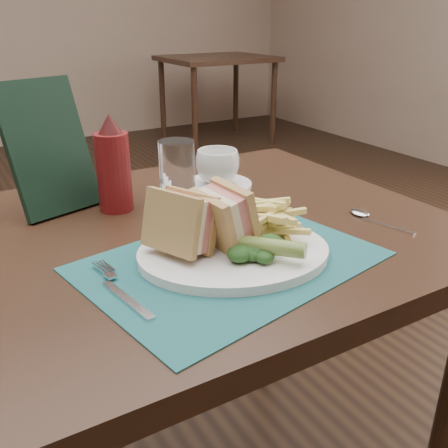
# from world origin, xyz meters

# --- Properties ---
(floor) EXTENTS (7.00, 7.00, 0.00)m
(floor) POSITION_xyz_m (0.00, 0.00, 0.00)
(floor) COLOR black
(floor) RESTS_ON ground
(table_main) EXTENTS (0.90, 0.75, 0.75)m
(table_main) POSITION_xyz_m (0.00, -0.50, 0.38)
(table_main) COLOR black
(table_main) RESTS_ON ground
(table_bg_right) EXTENTS (0.90, 0.75, 0.75)m
(table_bg_right) POSITION_xyz_m (1.86, 2.68, 0.38)
(table_bg_right) COLOR black
(table_bg_right) RESTS_ON ground
(placemat) EXTENTS (0.49, 0.39, 0.00)m
(placemat) POSITION_xyz_m (-0.02, -0.66, 0.75)
(placemat) COLOR #195051
(placemat) RESTS_ON table_main
(plate) EXTENTS (0.36, 0.32, 0.01)m
(plate) POSITION_xyz_m (-0.01, -0.65, 0.76)
(plate) COLOR white
(plate) RESTS_ON placemat
(sandwich_half_a) EXTENTS (0.11, 0.12, 0.10)m
(sandwich_half_a) POSITION_xyz_m (-0.10, -0.62, 0.82)
(sandwich_half_a) COLOR tan
(sandwich_half_a) RESTS_ON plate
(sandwich_half_b) EXTENTS (0.08, 0.10, 0.10)m
(sandwich_half_b) POSITION_xyz_m (-0.04, -0.63, 0.82)
(sandwich_half_b) COLOR tan
(sandwich_half_b) RESTS_ON plate
(kale_garnish) EXTENTS (0.11, 0.08, 0.03)m
(kale_garnish) POSITION_xyz_m (0.00, -0.70, 0.78)
(kale_garnish) COLOR #163613
(kale_garnish) RESTS_ON plate
(pickle_spear) EXTENTS (0.09, 0.11, 0.03)m
(pickle_spear) POSITION_xyz_m (0.01, -0.70, 0.79)
(pickle_spear) COLOR #556D29
(pickle_spear) RESTS_ON plate
(fries_pile) EXTENTS (0.18, 0.20, 0.06)m
(fries_pile) POSITION_xyz_m (0.06, -0.63, 0.80)
(fries_pile) COLOR #DBC96D
(fries_pile) RESTS_ON plate
(fork) EXTENTS (0.06, 0.17, 0.01)m
(fork) POSITION_xyz_m (-0.20, -0.66, 0.76)
(fork) COLOR silver
(fork) RESTS_ON placemat
(spoon) EXTENTS (0.08, 0.15, 0.01)m
(spoon) POSITION_xyz_m (0.29, -0.66, 0.76)
(spoon) COLOR silver
(spoon) RESTS_ON table_main
(saucer) EXTENTS (0.19, 0.19, 0.01)m
(saucer) POSITION_xyz_m (0.14, -0.34, 0.76)
(saucer) COLOR white
(saucer) RESTS_ON table_main
(coffee_cup) EXTENTS (0.11, 0.11, 0.07)m
(coffee_cup) POSITION_xyz_m (0.14, -0.34, 0.80)
(coffee_cup) COLOR white
(coffee_cup) RESTS_ON saucer
(drinking_glass) EXTENTS (0.07, 0.07, 0.13)m
(drinking_glass) POSITION_xyz_m (0.02, -0.39, 0.81)
(drinking_glass) COLOR white
(drinking_glass) RESTS_ON table_main
(ketchup_bottle) EXTENTS (0.08, 0.08, 0.19)m
(ketchup_bottle) POSITION_xyz_m (-0.10, -0.35, 0.84)
(ketchup_bottle) COLOR #5E1012
(ketchup_bottle) RESTS_ON table_main
(check_presenter) EXTENTS (0.17, 0.13, 0.24)m
(check_presenter) POSITION_xyz_m (-0.20, -0.29, 0.87)
(check_presenter) COLOR black
(check_presenter) RESTS_ON table_main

